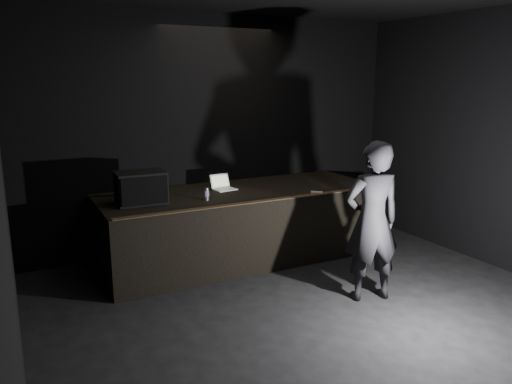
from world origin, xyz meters
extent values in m
plane|color=black|center=(0.00, 0.00, 0.00)|extent=(7.00, 7.00, 0.00)
cube|color=black|center=(0.00, 3.50, 1.75)|extent=(6.00, 0.10, 3.50)
cube|color=black|center=(-3.00, 0.00, 1.75)|extent=(0.10, 7.00, 3.50)
cube|color=black|center=(0.00, 2.73, 0.50)|extent=(4.00, 1.50, 1.00)
cube|color=brown|center=(0.00, 2.02, 1.01)|extent=(3.92, 0.10, 0.01)
cube|color=black|center=(-1.45, 2.64, 1.20)|extent=(0.63, 0.46, 0.41)
cube|color=black|center=(-1.46, 2.42, 1.20)|extent=(0.58, 0.04, 0.35)
cylinder|color=black|center=(-1.58, 3.20, 1.01)|extent=(0.99, 0.24, 0.02)
cube|color=silver|center=(-0.19, 2.86, 1.01)|extent=(0.34, 0.26, 0.02)
cube|color=silver|center=(-0.19, 2.86, 1.02)|extent=(0.28, 0.17, 0.00)
cube|color=silver|center=(-0.21, 3.00, 1.11)|extent=(0.31, 0.11, 0.20)
cube|color=gold|center=(-0.21, 2.99, 1.11)|extent=(0.28, 0.09, 0.16)
cylinder|color=silver|center=(-0.65, 2.41, 1.09)|extent=(0.07, 0.07, 0.17)
cylinder|color=navy|center=(-0.65, 2.41, 1.09)|extent=(0.07, 0.07, 0.08)
cylinder|color=#9C2C0E|center=(-0.65, 2.41, 1.05)|extent=(0.07, 0.07, 0.01)
cylinder|color=white|center=(-0.38, 3.08, 1.05)|extent=(0.07, 0.07, 0.09)
cube|color=white|center=(0.86, 2.08, 1.02)|extent=(0.14, 0.14, 0.03)
imported|color=black|center=(0.75, 0.77, 0.95)|extent=(0.77, 0.59, 1.89)
camera|label=1|loc=(-2.98, -3.56, 2.57)|focal=35.00mm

